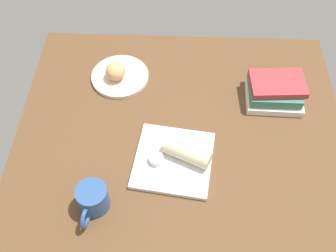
{
  "coord_description": "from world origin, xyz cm",
  "views": [
    {
      "loc": [
        1.15,
        79.47,
        112.89
      ],
      "look_at": [
        4.13,
        2.44,
        7.0
      ],
      "focal_mm": 42.54,
      "sensor_mm": 36.0,
      "label": 1
    }
  ],
  "objects_px": {
    "round_plate": "(120,76)",
    "sauce_cup": "(156,159)",
    "breakfast_wrap": "(187,152)",
    "book_stack": "(275,91)",
    "scone_pastry": "(116,71)",
    "coffee_mug": "(92,199)",
    "square_plate": "(173,160)"
  },
  "relations": [
    {
      "from": "square_plate",
      "to": "breakfast_wrap",
      "type": "bearing_deg",
      "value": -169.42
    },
    {
      "from": "coffee_mug",
      "to": "book_stack",
      "type": "bearing_deg",
      "value": -142.67
    },
    {
      "from": "sauce_cup",
      "to": "breakfast_wrap",
      "type": "height_order",
      "value": "breakfast_wrap"
    },
    {
      "from": "breakfast_wrap",
      "to": "book_stack",
      "type": "distance_m",
      "value": 0.41
    },
    {
      "from": "book_stack",
      "to": "scone_pastry",
      "type": "bearing_deg",
      "value": -6.76
    },
    {
      "from": "square_plate",
      "to": "breakfast_wrap",
      "type": "xyz_separation_m",
      "value": [
        -0.04,
        -0.01,
        0.04
      ]
    },
    {
      "from": "book_stack",
      "to": "coffee_mug",
      "type": "relative_size",
      "value": 1.45
    },
    {
      "from": "sauce_cup",
      "to": "book_stack",
      "type": "height_order",
      "value": "book_stack"
    },
    {
      "from": "scone_pastry",
      "to": "coffee_mug",
      "type": "height_order",
      "value": "coffee_mug"
    },
    {
      "from": "breakfast_wrap",
      "to": "book_stack",
      "type": "xyz_separation_m",
      "value": [
        -0.3,
        -0.27,
        -0.0
      ]
    },
    {
      "from": "scone_pastry",
      "to": "breakfast_wrap",
      "type": "xyz_separation_m",
      "value": [
        -0.26,
        0.34,
        -0.0
      ]
    },
    {
      "from": "round_plate",
      "to": "breakfast_wrap",
      "type": "xyz_separation_m",
      "value": [
        -0.25,
        0.35,
        0.04
      ]
    },
    {
      "from": "round_plate",
      "to": "sauce_cup",
      "type": "relative_size",
      "value": 4.58
    },
    {
      "from": "scone_pastry",
      "to": "sauce_cup",
      "type": "xyz_separation_m",
      "value": [
        -0.17,
        0.35,
        -0.02
      ]
    },
    {
      "from": "square_plate",
      "to": "book_stack",
      "type": "xyz_separation_m",
      "value": [
        -0.35,
        -0.28,
        0.03
      ]
    },
    {
      "from": "round_plate",
      "to": "sauce_cup",
      "type": "distance_m",
      "value": 0.4
    },
    {
      "from": "breakfast_wrap",
      "to": "book_stack",
      "type": "bearing_deg",
      "value": -24.68
    },
    {
      "from": "square_plate",
      "to": "sauce_cup",
      "type": "xyz_separation_m",
      "value": [
        0.05,
        0.01,
        0.02
      ]
    },
    {
      "from": "sauce_cup",
      "to": "book_stack",
      "type": "relative_size",
      "value": 0.23
    },
    {
      "from": "round_plate",
      "to": "square_plate",
      "type": "relative_size",
      "value": 0.88
    },
    {
      "from": "breakfast_wrap",
      "to": "book_stack",
      "type": "relative_size",
      "value": 0.76
    },
    {
      "from": "scone_pastry",
      "to": "book_stack",
      "type": "distance_m",
      "value": 0.57
    },
    {
      "from": "breakfast_wrap",
      "to": "coffee_mug",
      "type": "height_order",
      "value": "coffee_mug"
    },
    {
      "from": "book_stack",
      "to": "coffee_mug",
      "type": "distance_m",
      "value": 0.72
    },
    {
      "from": "book_stack",
      "to": "sauce_cup",
      "type": "bearing_deg",
      "value": 35.65
    },
    {
      "from": "round_plate",
      "to": "scone_pastry",
      "type": "height_order",
      "value": "scone_pastry"
    },
    {
      "from": "scone_pastry",
      "to": "sauce_cup",
      "type": "distance_m",
      "value": 0.39
    },
    {
      "from": "scone_pastry",
      "to": "coffee_mug",
      "type": "distance_m",
      "value": 0.5
    },
    {
      "from": "sauce_cup",
      "to": "coffee_mug",
      "type": "relative_size",
      "value": 0.34
    },
    {
      "from": "breakfast_wrap",
      "to": "book_stack",
      "type": "height_order",
      "value": "book_stack"
    },
    {
      "from": "scone_pastry",
      "to": "breakfast_wrap",
      "type": "distance_m",
      "value": 0.43
    },
    {
      "from": "round_plate",
      "to": "breakfast_wrap",
      "type": "relative_size",
      "value": 1.41
    }
  ]
}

